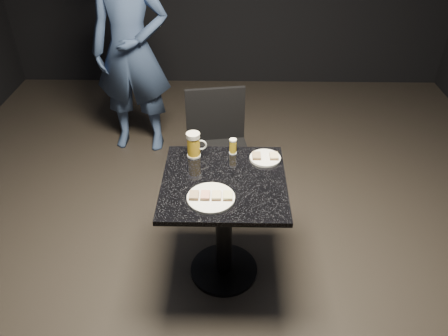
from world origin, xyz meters
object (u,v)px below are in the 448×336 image
Objects in this scene: patron at (131,51)px; chair at (218,144)px; plate_large at (211,198)px; table at (224,213)px; beer_mug at (194,145)px; plate_small at (265,158)px; beer_tumbler at (233,146)px.

chair is (0.75, -0.79, -0.41)m from patron.
chair reaches higher than plate_large.
patron is 2.05× the size of chair.
beer_mug is (-0.18, 0.24, 0.32)m from table.
plate_small is 0.10× the size of patron.
beer_mug is 1.61× the size of beer_tumbler.
beer_mug is at bearing -103.17° from chair.
plate_large is 0.46m from beer_tumbler.
patron is at bearing 117.24° from table.
chair is (0.12, 0.53, -0.33)m from beer_mug.
plate_small is 1.90× the size of beer_tumbler.
plate_large is 0.14× the size of patron.
plate_large is 0.98m from chair.
beer_tumbler is at bearing 8.49° from beer_mug.
plate_large is at bearing -104.62° from beer_tumbler.
chair is at bearing 76.83° from beer_mug.
plate_small is at bearing 41.36° from table.
table is at bearing -85.59° from chair.
plate_large is 0.34× the size of table.
chair reaches higher than plate_small.
plate_large is at bearing -111.73° from table.
plate_large and plate_small have the same top height.
beer_tumbler reaches higher than table.
patron is (-1.05, 1.35, 0.16)m from plate_small.
plate_small is 0.41m from table.
beer_tumbler is at bearing -53.20° from patron.
chair is (-0.30, 0.56, -0.25)m from plate_small.
beer_tumbler is at bearing 75.38° from plate_large.
chair is at bearing 89.62° from plate_large.
beer_tumbler reaches higher than plate_large.
chair is (-0.11, 0.50, -0.30)m from beer_tumbler.
table is at bearing 68.27° from plate_large.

